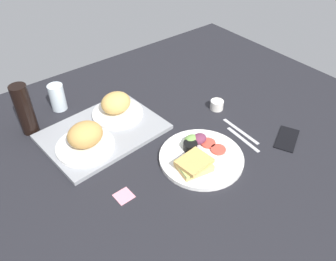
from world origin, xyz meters
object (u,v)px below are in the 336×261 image
Objects in this scene: knife at (240,131)px; cell_phone at (287,138)px; soda_bottle at (25,110)px; bread_plate_near at (85,138)px; fork at (243,139)px; sticky_note at (124,196)px; plate_with_salad at (199,156)px; bread_plate_far at (117,107)px; espresso_cup at (217,105)px; serving_tray at (103,132)px; drinking_glass at (57,97)px.

cell_phone reaches higher than knife.
soda_bottle is 1.10× the size of knife.
knife is (65.31, -51.80, -10.24)cm from soda_bottle.
fork is at bearing -32.45° from bread_plate_near.
soda_bottle is 101.24cm from cell_phone.
sticky_note is at bearing 91.48° from knife.
plate_with_salad reaches higher than cell_phone.
plate_with_salad is at bearing 134.17° from cell_phone.
bread_plate_near is 1.03× the size of bread_plate_far.
bread_plate_near is at bearing 169.17° from espresso_cup.
cell_phone is at bearing -40.93° from serving_tray.
drinking_glass reaches higher than fork.
bread_plate_far is 1.00× the size of soda_bottle.
serving_tray is at bearing 161.49° from espresso_cup.
fork is at bearing -54.13° from bread_plate_far.
bread_plate_near reaches higher than bread_plate_far.
bread_plate_far reaches higher than serving_tray.
bread_plate_near is 1.02× the size of soda_bottle.
sticky_note is (-20.64, -37.23, -5.44)cm from bread_plate_far.
drinking_glass is 77.53cm from knife.
espresso_cup reaches higher than sticky_note.
cell_phone is at bearing -20.32° from plate_with_salad.
fork is 51.40cm from sticky_note.
drinking_glass is 58.61cm from sticky_note.
drinking_glass is at bearing 103.98° from cell_phone.
bread_plate_far is 1.45× the size of cell_phone.
drinking_glass is 67.98cm from espresso_cup.
serving_tray is 2.37× the size of knife.
serving_tray is 8.04× the size of sticky_note.
drinking_glass is at bearing 141.65° from espresso_cup.
serving_tray is at bearing -76.69° from drinking_glass.
bread_plate_far reaches higher than knife.
cell_phone is (34.34, -12.72, -1.23)cm from plate_with_salad.
knife is (-3.40, -17.02, -1.75)cm from espresso_cup.
soda_bottle reaches higher than bread_plate_far.
drinking_glass is at bearing 85.75° from sticky_note.
soda_bottle reaches higher than sticky_note.
soda_bottle is 77.48cm from espresso_cup.
serving_tray is 2.09× the size of bread_plate_near.
bread_plate_near is 27.34cm from soda_bottle.
fork is at bearing 117.50° from cell_phone.
plate_with_salad is 2.12× the size of cell_phone.
espresso_cup is 0.33× the size of fork.
espresso_cup is 22.04cm from fork.
espresso_cup is at bearing -26.85° from soda_bottle.
drinking_glass is (3.22, 31.31, 0.01)cm from bread_plate_near.
serving_tray is at bearing 71.61° from sticky_note.
soda_bottle is 84.27cm from fork.
soda_bottle reaches higher than bread_plate_near.
drinking_glass is 0.55× the size of soda_bottle.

